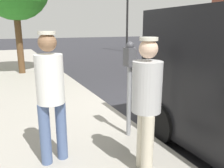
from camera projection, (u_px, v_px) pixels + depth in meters
name	position (u px, v px, depth m)	size (l,w,h in m)	color
ground_plane	(160.00, 113.00, 5.10)	(80.00, 80.00, 0.00)	#2D2D33
parking_meter_near	(129.00, 74.00, 3.47)	(0.14, 0.18, 1.52)	gray
pedestrian_in_gray	(146.00, 99.00, 2.58)	(0.34, 0.35, 1.62)	beige
pedestrian_in_white	(51.00, 91.00, 2.78)	(0.36, 0.34, 1.68)	#4C608C
traffic_light_corner	(137.00, 6.00, 17.74)	(2.48, 0.42, 5.20)	black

